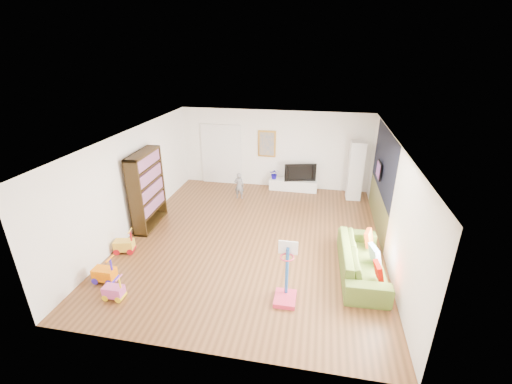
% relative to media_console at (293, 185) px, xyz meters
% --- Properties ---
extents(floor, '(6.50, 7.50, 0.00)m').
position_rel_media_console_xyz_m(floor, '(-0.73, -3.48, -0.19)').
color(floor, brown).
rests_on(floor, ground).
extents(ceiling, '(6.50, 7.50, 0.00)m').
position_rel_media_console_xyz_m(ceiling, '(-0.73, -3.48, 2.51)').
color(ceiling, white).
rests_on(ceiling, ground).
extents(wall_back, '(6.50, 0.00, 2.70)m').
position_rel_media_console_xyz_m(wall_back, '(-0.73, 0.27, 1.16)').
color(wall_back, white).
rests_on(wall_back, ground).
extents(wall_front, '(6.50, 0.00, 2.70)m').
position_rel_media_console_xyz_m(wall_front, '(-0.73, -7.23, 1.16)').
color(wall_front, silver).
rests_on(wall_front, ground).
extents(wall_left, '(0.00, 7.50, 2.70)m').
position_rel_media_console_xyz_m(wall_left, '(-3.98, -3.48, 1.16)').
color(wall_left, silver).
rests_on(wall_left, ground).
extents(wall_right, '(0.00, 7.50, 2.70)m').
position_rel_media_console_xyz_m(wall_right, '(2.52, -3.48, 1.16)').
color(wall_right, silver).
rests_on(wall_right, ground).
extents(navy_accent, '(0.01, 3.20, 1.70)m').
position_rel_media_console_xyz_m(navy_accent, '(2.50, -2.08, 1.66)').
color(navy_accent, black).
rests_on(navy_accent, wall_right).
extents(olive_wainscot, '(0.01, 3.20, 1.00)m').
position_rel_media_console_xyz_m(olive_wainscot, '(2.50, -2.08, 0.31)').
color(olive_wainscot, brown).
rests_on(olive_wainscot, wall_right).
extents(doorway, '(1.45, 0.06, 2.10)m').
position_rel_media_console_xyz_m(doorway, '(-2.63, 0.23, 0.86)').
color(doorway, white).
rests_on(doorway, ground).
extents(painting_back, '(0.62, 0.06, 0.92)m').
position_rel_media_console_xyz_m(painting_back, '(-0.98, 0.23, 1.36)').
color(painting_back, gold).
rests_on(painting_back, wall_back).
extents(artwork_right, '(0.04, 0.56, 0.46)m').
position_rel_media_console_xyz_m(artwork_right, '(2.44, -1.88, 1.36)').
color(artwork_right, '#7F3F8C').
rests_on(artwork_right, wall_right).
extents(media_console, '(1.65, 0.44, 0.38)m').
position_rel_media_console_xyz_m(media_console, '(0.00, 0.00, 0.00)').
color(media_console, white).
rests_on(media_console, ground).
extents(tall_cabinet, '(0.46, 0.46, 1.92)m').
position_rel_media_console_xyz_m(tall_cabinet, '(2.00, -0.33, 0.77)').
color(tall_cabinet, white).
rests_on(tall_cabinet, ground).
extents(bookshelf, '(0.44, 1.46, 2.11)m').
position_rel_media_console_xyz_m(bookshelf, '(-3.71, -3.27, 0.86)').
color(bookshelf, black).
rests_on(bookshelf, ground).
extents(sofa, '(0.97, 2.34, 0.68)m').
position_rel_media_console_xyz_m(sofa, '(1.90, -4.51, 0.15)').
color(sofa, '#536B25').
rests_on(sofa, ground).
extents(basketball_hoop, '(0.43, 0.52, 1.26)m').
position_rel_media_console_xyz_m(basketball_hoop, '(0.36, -5.71, 0.44)').
color(basketball_hoop, '#C72748').
rests_on(basketball_hoop, ground).
extents(ride_on_yellow, '(0.50, 0.37, 0.60)m').
position_rel_media_console_xyz_m(ride_on_yellow, '(-3.68, -4.72, 0.11)').
color(ride_on_yellow, gold).
rests_on(ride_on_yellow, ground).
extents(ride_on_orange, '(0.46, 0.29, 0.62)m').
position_rel_media_console_xyz_m(ride_on_orange, '(-3.48, -5.84, 0.12)').
color(ride_on_orange, orange).
rests_on(ride_on_orange, ground).
extents(ride_on_pink, '(0.40, 0.25, 0.53)m').
position_rel_media_console_xyz_m(ride_on_pink, '(-2.99, -6.29, 0.07)').
color(ride_on_pink, '#CC4D9C').
rests_on(ride_on_pink, ground).
extents(child, '(0.32, 0.21, 0.88)m').
position_rel_media_console_xyz_m(child, '(-1.69, -1.05, 0.25)').
color(child, slate).
rests_on(child, ground).
extents(tv, '(1.08, 0.40, 0.62)m').
position_rel_media_console_xyz_m(tv, '(0.20, -0.00, 0.50)').
color(tv, black).
rests_on(tv, media_console).
extents(vase_plant, '(0.33, 0.29, 0.36)m').
position_rel_media_console_xyz_m(vase_plant, '(-0.66, -0.04, 0.37)').
color(vase_plant, '#11088A').
rests_on(vase_plant, media_console).
extents(pillow_left, '(0.14, 0.36, 0.35)m').
position_rel_media_console_xyz_m(pillow_left, '(2.14, -5.14, 0.34)').
color(pillow_left, '#AA0900').
rests_on(pillow_left, sofa).
extents(pillow_center, '(0.21, 0.41, 0.40)m').
position_rel_media_console_xyz_m(pillow_center, '(2.14, -4.54, 0.34)').
color(pillow_center, silver).
rests_on(pillow_center, sofa).
extents(pillow_right, '(0.20, 0.38, 0.37)m').
position_rel_media_console_xyz_m(pillow_right, '(2.09, -3.85, 0.34)').
color(pillow_right, '#BF4012').
rests_on(pillow_right, sofa).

